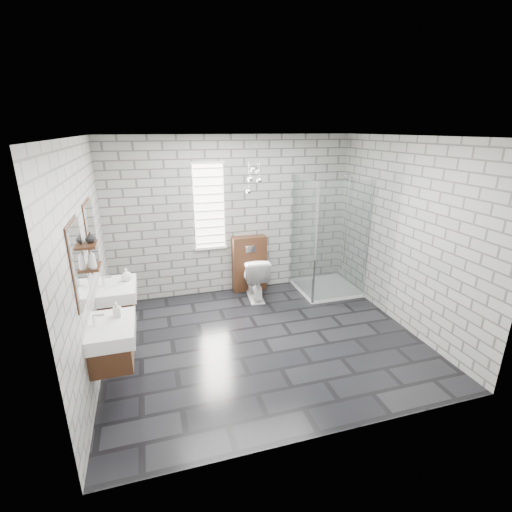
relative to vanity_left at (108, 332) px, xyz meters
name	(u,v)px	position (x,y,z in m)	size (l,w,h in m)	color
floor	(264,340)	(1.91, 0.56, -0.77)	(4.20, 3.60, 0.02)	black
ceiling	(265,135)	(1.91, 0.56, 1.95)	(4.20, 3.60, 0.02)	white
wall_back	(232,217)	(1.91, 2.37, 0.59)	(4.20, 0.02, 2.70)	#979792
wall_front	(330,311)	(1.91, -1.25, 0.59)	(4.20, 0.02, 2.70)	#979792
wall_left	(86,263)	(-0.20, 0.56, 0.59)	(0.02, 3.60, 2.70)	#979792
wall_right	(405,235)	(4.02, 0.56, 0.59)	(0.02, 3.60, 2.70)	#979792
vanity_left	(108,332)	(0.00, 0.00, 0.00)	(0.47, 0.70, 1.57)	#472716
vanity_right	(114,291)	(0.00, 1.07, 0.00)	(0.47, 0.70, 1.57)	#472716
shelf_lower	(93,267)	(-0.12, 0.51, 0.56)	(0.14, 0.30, 0.03)	#472716
shelf_upper	(90,245)	(-0.12, 0.51, 0.82)	(0.14, 0.30, 0.03)	#472716
window	(209,207)	(1.51, 2.34, 0.79)	(0.56, 0.05, 1.48)	white
cistern_panel	(249,263)	(2.17, 2.26, -0.26)	(0.60, 0.20, 1.00)	#472716
flush_plate	(251,249)	(2.17, 2.16, 0.04)	(0.18, 0.01, 0.12)	silver
shower_enclosure	(325,266)	(3.41, 1.74, -0.25)	(1.00, 1.00, 2.03)	white
pendant_cluster	(254,178)	(2.17, 1.94, 1.30)	(0.25, 0.21, 0.91)	silver
toilet	(255,277)	(2.17, 1.90, -0.38)	(0.42, 0.73, 0.75)	white
soap_bottle_a	(117,309)	(0.10, 0.14, 0.18)	(0.08, 0.08, 0.17)	#B2B2B2
soap_bottle_b	(126,275)	(0.16, 1.17, 0.18)	(0.14, 0.14, 0.18)	#B2B2B2
soap_bottle_c	(92,259)	(-0.11, 0.41, 0.69)	(0.09, 0.09, 0.22)	#B2B2B2
vase	(90,237)	(-0.11, 0.54, 0.90)	(0.11, 0.11, 0.12)	#B2B2B2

